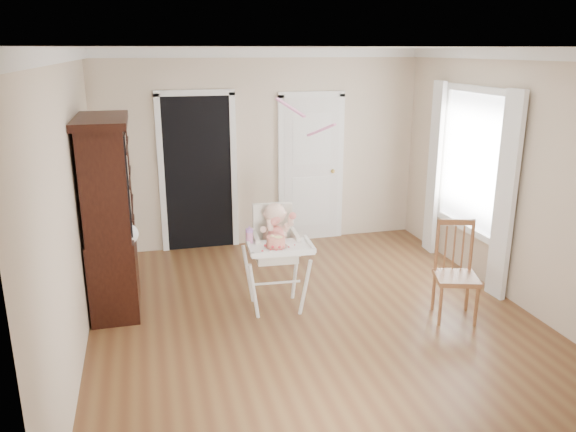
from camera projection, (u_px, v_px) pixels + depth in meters
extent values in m
plane|color=brown|center=(314.00, 318.00, 5.84)|extent=(5.00, 5.00, 0.00)
plane|color=white|center=(318.00, 48.00, 5.07)|extent=(5.00, 5.00, 0.00)
plane|color=beige|center=(262.00, 149.00, 7.78)|extent=(4.50, 0.00, 4.50)
plane|color=beige|center=(71.00, 208.00, 4.92)|extent=(0.00, 5.00, 5.00)
plane|color=beige|center=(517.00, 179.00, 6.00)|extent=(0.00, 5.00, 5.00)
cube|color=black|center=(198.00, 174.00, 7.63)|extent=(0.90, 0.03, 2.10)
cube|color=white|center=(162.00, 176.00, 7.51)|extent=(0.08, 0.05, 2.18)
cube|color=white|center=(234.00, 173.00, 7.75)|extent=(0.08, 0.05, 2.18)
cube|color=white|center=(194.00, 93.00, 7.32)|extent=(1.06, 0.05, 0.08)
cube|color=white|center=(311.00, 170.00, 8.02)|extent=(0.80, 0.05, 2.05)
cube|color=white|center=(281.00, 172.00, 7.91)|extent=(0.08, 0.05, 2.13)
cube|color=white|center=(340.00, 169.00, 8.13)|extent=(0.08, 0.05, 2.13)
sphere|color=gold|center=(333.00, 171.00, 8.07)|extent=(0.06, 0.06, 0.06)
cube|color=white|center=(474.00, 161.00, 6.72)|extent=(0.02, 1.20, 1.60)
cube|color=white|center=(479.00, 89.00, 6.48)|extent=(0.06, 1.36, 0.08)
cube|color=white|center=(505.00, 198.00, 6.05)|extent=(0.08, 0.28, 2.30)
cube|color=white|center=(434.00, 169.00, 7.50)|extent=(0.08, 0.28, 2.30)
cylinder|color=white|center=(254.00, 293.00, 5.72)|extent=(0.14, 0.13, 0.66)
cylinder|color=white|center=(305.00, 289.00, 5.81)|extent=(0.13, 0.14, 0.66)
cylinder|color=white|center=(248.00, 274.00, 6.18)|extent=(0.13, 0.14, 0.66)
cylinder|color=white|center=(295.00, 271.00, 6.27)|extent=(0.14, 0.13, 0.66)
cylinder|color=white|center=(277.00, 283.00, 5.94)|extent=(0.51, 0.06, 0.03)
cube|color=beige|center=(276.00, 255.00, 5.91)|extent=(0.45, 0.43, 0.09)
cube|color=beige|center=(256.00, 244.00, 5.83)|extent=(0.07, 0.38, 0.20)
cube|color=beige|center=(295.00, 241.00, 5.91)|extent=(0.07, 0.38, 0.20)
cube|color=beige|center=(272.00, 225.00, 6.01)|extent=(0.42, 0.09, 0.49)
cube|color=white|center=(280.00, 248.00, 5.61)|extent=(0.65, 0.48, 0.03)
cube|color=white|center=(284.00, 253.00, 5.40)|extent=(0.62, 0.07, 0.04)
ellipsoid|color=beige|center=(275.00, 238.00, 5.89)|extent=(0.27, 0.23, 0.33)
sphere|color=beige|center=(275.00, 214.00, 5.81)|extent=(0.24, 0.24, 0.23)
sphere|color=red|center=(276.00, 234.00, 5.81)|extent=(0.17, 0.17, 0.17)
sphere|color=red|center=(274.00, 221.00, 5.74)|extent=(0.08, 0.08, 0.08)
sphere|color=red|center=(293.00, 216.00, 5.76)|extent=(0.08, 0.08, 0.08)
cylinder|color=silver|center=(276.00, 246.00, 5.58)|extent=(0.24, 0.24, 0.01)
cylinder|color=#C52241|center=(276.00, 241.00, 5.57)|extent=(0.18, 0.18, 0.10)
cylinder|color=#F2E08C|center=(279.00, 238.00, 5.54)|extent=(0.08, 0.08, 0.02)
cylinder|color=#CC7DA7|center=(249.00, 237.00, 5.68)|extent=(0.07, 0.07, 0.12)
cylinder|color=#A26BBC|center=(249.00, 231.00, 5.66)|extent=(0.08, 0.08, 0.03)
cone|color=#A26BBC|center=(249.00, 227.00, 5.65)|extent=(0.03, 0.03, 0.04)
cube|color=black|center=(115.00, 268.00, 6.05)|extent=(0.47, 1.13, 0.85)
cube|color=black|center=(106.00, 178.00, 5.76)|extent=(0.43, 1.13, 1.13)
cube|color=black|center=(129.00, 183.00, 5.56)|extent=(0.02, 0.49, 0.99)
cube|color=black|center=(129.00, 171.00, 6.08)|extent=(0.02, 0.49, 0.99)
cube|color=black|center=(101.00, 120.00, 5.60)|extent=(0.51, 1.21, 0.08)
ellipsoid|color=white|center=(129.00, 234.00, 5.65)|extent=(0.19, 0.15, 0.21)
cube|color=brown|center=(456.00, 278.00, 5.73)|extent=(0.52, 0.52, 0.05)
cylinder|color=brown|center=(440.00, 305.00, 5.63)|extent=(0.04, 0.04, 0.44)
cylinder|color=brown|center=(476.00, 306.00, 5.61)|extent=(0.04, 0.04, 0.44)
cylinder|color=brown|center=(434.00, 290.00, 5.97)|extent=(0.04, 0.04, 0.44)
cylinder|color=brown|center=(467.00, 291.00, 5.95)|extent=(0.04, 0.04, 0.44)
cylinder|color=brown|center=(437.00, 245.00, 5.83)|extent=(0.04, 0.04, 0.57)
cylinder|color=brown|center=(472.00, 246.00, 5.82)|extent=(0.04, 0.04, 0.57)
cube|color=brown|center=(456.00, 222.00, 5.75)|extent=(0.37, 0.15, 0.06)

